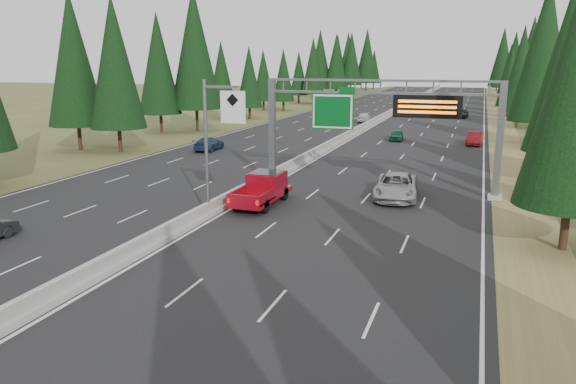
% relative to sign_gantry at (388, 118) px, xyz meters
% --- Properties ---
extents(road, '(32.00, 260.00, 0.08)m').
position_rel_sign_gantry_xyz_m(road, '(-8.92, 45.12, -5.23)').
color(road, black).
rests_on(road, ground).
extents(shoulder_right, '(3.60, 260.00, 0.06)m').
position_rel_sign_gantry_xyz_m(shoulder_right, '(8.88, 45.12, -5.24)').
color(shoulder_right, olive).
rests_on(shoulder_right, ground).
extents(shoulder_left, '(3.60, 260.00, 0.06)m').
position_rel_sign_gantry_xyz_m(shoulder_left, '(-26.72, 45.12, -5.24)').
color(shoulder_left, '#474E24').
rests_on(shoulder_left, ground).
extents(median_barrier, '(0.70, 260.00, 0.85)m').
position_rel_sign_gantry_xyz_m(median_barrier, '(-8.92, 45.12, -4.85)').
color(median_barrier, gray).
rests_on(median_barrier, road).
extents(sign_gantry, '(16.75, 0.98, 7.80)m').
position_rel_sign_gantry_xyz_m(sign_gantry, '(0.00, 0.00, 0.00)').
color(sign_gantry, slate).
rests_on(sign_gantry, road).
extents(hov_sign_pole, '(2.80, 0.50, 8.00)m').
position_rel_sign_gantry_xyz_m(hov_sign_pole, '(-8.33, -9.92, -0.54)').
color(hov_sign_pole, slate).
rests_on(hov_sign_pole, road).
extents(tree_row_right, '(11.75, 241.14, 18.17)m').
position_rel_sign_gantry_xyz_m(tree_row_right, '(12.95, 27.72, 3.68)').
color(tree_row_right, black).
rests_on(tree_row_right, ground).
extents(tree_row_left, '(11.91, 240.21, 18.91)m').
position_rel_sign_gantry_xyz_m(tree_row_left, '(-30.86, 41.18, 4.03)').
color(tree_row_left, black).
rests_on(tree_row_left, ground).
extents(silver_minivan, '(3.27, 6.17, 1.65)m').
position_rel_sign_gantry_xyz_m(silver_minivan, '(0.98, -1.76, -4.36)').
color(silver_minivan, '#9D9DA1').
rests_on(silver_minivan, road).
extents(red_pickup, '(2.17, 6.08, 1.98)m').
position_rel_sign_gantry_xyz_m(red_pickup, '(-6.92, -5.84, -4.09)').
color(red_pickup, black).
rests_on(red_pickup, road).
extents(car_ahead_green, '(1.81, 3.85, 1.27)m').
position_rel_sign_gantry_xyz_m(car_ahead_green, '(-3.14, 27.06, -4.55)').
color(car_ahead_green, '#114E31').
rests_on(car_ahead_green, road).
extents(car_ahead_dkred, '(1.84, 4.57, 1.47)m').
position_rel_sign_gantry_xyz_m(car_ahead_dkred, '(5.58, 26.15, -4.45)').
color(car_ahead_dkred, maroon).
rests_on(car_ahead_dkred, road).
extents(car_ahead_dkgrey, '(2.35, 4.92, 1.38)m').
position_rel_sign_gantry_xyz_m(car_ahead_dkgrey, '(3.00, 57.91, -4.50)').
color(car_ahead_dkgrey, black).
rests_on(car_ahead_dkgrey, road).
extents(car_ahead_white, '(2.68, 5.19, 1.40)m').
position_rel_sign_gantry_xyz_m(car_ahead_white, '(-0.54, 70.78, -4.49)').
color(car_ahead_white, silver).
rests_on(car_ahead_white, road).
extents(car_ahead_far, '(1.82, 4.36, 1.47)m').
position_rel_sign_gantry_xyz_m(car_ahead_far, '(-5.35, 75.74, -4.45)').
color(car_ahead_far, black).
rests_on(car_ahead_far, road).
extents(car_onc_blue, '(2.20, 4.79, 1.36)m').
position_rel_sign_gantry_xyz_m(car_onc_blue, '(-20.49, 13.21, -4.51)').
color(car_onc_blue, navy).
rests_on(car_onc_blue, road).
extents(car_onc_white, '(2.09, 4.49, 1.49)m').
position_rel_sign_gantry_xyz_m(car_onc_white, '(-10.72, 45.85, -4.44)').
color(car_onc_white, silver).
rests_on(car_onc_white, road).
extents(car_onc_far, '(2.71, 5.25, 1.42)m').
position_rel_sign_gantry_xyz_m(car_onc_far, '(-23.42, 78.03, -4.48)').
color(car_onc_far, black).
rests_on(car_onc_far, road).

